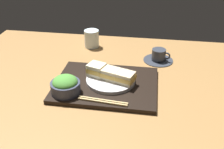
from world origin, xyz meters
The scene contains 10 objects.
ground_plane centered at (0.00, 0.00, -1.50)cm, with size 140.00×100.00×3.00cm, color olive.
serving_tray centered at (4.73, -6.14, 0.92)cm, with size 42.71×32.99×1.84cm, color black.
sandwich_plate centered at (6.52, -4.78, 2.58)cm, with size 20.87×20.87×1.48cm, color silver.
sandwich_near centered at (0.08, -2.75, 5.92)cm, with size 8.53×8.28×5.20cm.
sandwich_middle centered at (6.52, -4.78, 5.61)cm, with size 8.51×8.23×4.58cm.
sandwich_far centered at (12.97, -6.81, 5.56)cm, with size 8.94×8.31×4.47cm.
salad_bowl centered at (-9.76, -15.77, 5.25)cm, with size 11.72×11.72×7.42cm.
chopsticks_pair centered at (5.90, -19.84, 2.19)cm, with size 19.38×3.63×0.70cm.
coffee_cup centered at (26.50, 21.61, 2.37)cm, with size 14.76×14.76×6.16cm.
drinking_glass centered at (-10.22, 33.25, 4.75)cm, with size 7.96×7.96×9.50cm, color silver.
Camera 1 is at (22.24, -101.26, 62.01)cm, focal length 43.27 mm.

